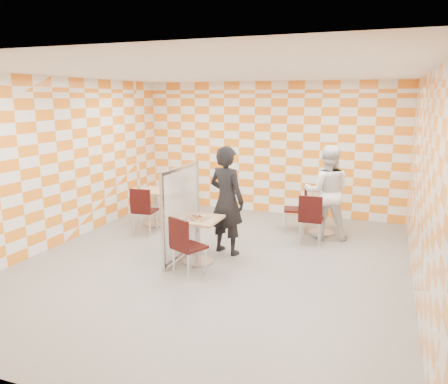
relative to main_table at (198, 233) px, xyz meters
name	(u,v)px	position (x,y,z in m)	size (l,w,h in m)	color
room_shell	(226,167)	(0.25, 0.61, 0.99)	(7.00, 7.00, 7.00)	gray
main_table	(198,233)	(0.00, 0.00, 0.00)	(0.70, 0.70, 0.75)	tan
second_table	(322,208)	(1.65, 2.30, 0.00)	(0.70, 0.70, 0.75)	tan
empty_table	(156,201)	(-1.71, 1.68, 0.00)	(0.70, 0.70, 0.75)	tan
chair_main_front	(184,242)	(0.06, -0.62, 0.04)	(0.56, 0.56, 0.92)	black
chair_second_front	(311,216)	(1.55, 1.55, 0.04)	(0.43, 0.44, 0.92)	black
chair_second_side	(300,205)	(1.21, 2.27, 0.04)	(0.51, 0.50, 0.92)	black
chair_empty_near	(143,207)	(-1.62, 1.03, 0.04)	(0.46, 0.47, 0.92)	black
chair_empty_far	(175,193)	(-1.63, 2.44, 0.04)	(0.45, 0.46, 0.92)	black
partition	(181,212)	(-0.35, 0.13, 0.28)	(0.08, 1.38, 1.55)	white
man_dark	(227,200)	(0.27, 0.61, 0.42)	(0.68, 0.44, 1.86)	black
man_white	(327,192)	(1.76, 2.05, 0.38)	(0.87, 0.67, 1.78)	white
pizza_on_foil	(197,217)	(0.00, -0.02, 0.26)	(0.40, 0.40, 0.04)	silver
sport_bottle	(314,190)	(1.46, 2.38, 0.33)	(0.06, 0.06, 0.20)	white
soda_bottle	(332,191)	(1.82, 2.35, 0.34)	(0.07, 0.07, 0.23)	black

